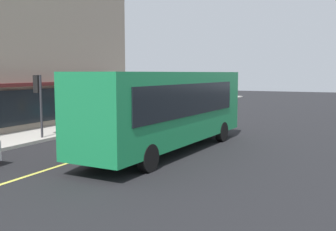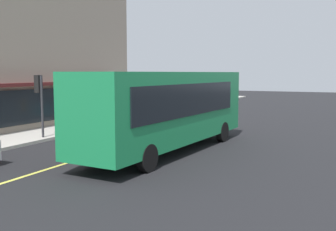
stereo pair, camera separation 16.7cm
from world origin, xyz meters
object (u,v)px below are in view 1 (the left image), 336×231
Objects in this scene: car_teal at (156,111)px; pedestrian_waiting at (79,111)px; pedestrian_mid_block at (132,104)px; pedestrian_at_corner at (121,103)px; bus at (169,107)px; traffic_light at (38,91)px.

pedestrian_waiting is at bearing 160.28° from car_teal.
pedestrian_mid_block is 2.97m from pedestrian_at_corner.
pedestrian_waiting is 1.07× the size of pedestrian_at_corner.
bus is 6.95× the size of pedestrian_at_corner.
pedestrian_at_corner is (7.58, 1.68, -0.08)m from pedestrian_waiting.
pedestrian_at_corner is at bearing 46.71° from pedestrian_mid_block.
pedestrian_waiting is at bearing 65.24° from bus.
traffic_light is (-0.13, 7.29, 0.55)m from bus.
traffic_light reaches higher than pedestrian_waiting.
bus is 14.45m from pedestrian_at_corner.
bus is 3.53× the size of traffic_light.
bus reaches higher than traffic_light.
car_teal is 2.39× the size of pedestrian_mid_block.
traffic_light is at bearing -170.07° from pedestrian_at_corner.
car_teal is 2.48× the size of pedestrian_waiting.
pedestrian_mid_block is at bearing -1.24° from traffic_light.
traffic_light is at bearing 178.76° from pedestrian_mid_block.
bus is at bearing -150.37° from car_teal.
pedestrian_waiting reaches higher than pedestrian_at_corner.
bus is 11.02m from car_teal.
pedestrian_waiting is at bearing 4.44° from traffic_light.
bus is 2.61× the size of car_teal.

